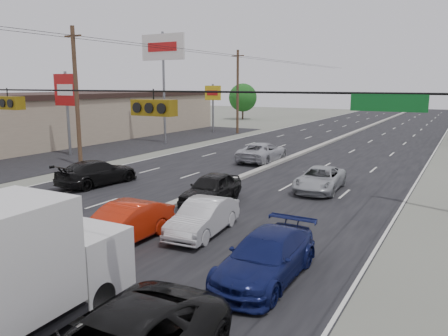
{
  "coord_description": "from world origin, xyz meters",
  "views": [
    {
      "loc": [
        12.5,
        -7.52,
        5.94
      ],
      "look_at": [
        2.89,
        9.46,
        2.2
      ],
      "focal_mm": 35.0,
      "sensor_mm": 36.0,
      "label": 1
    }
  ],
  "objects_px": {
    "pole_sign_billboard": "(163,54)",
    "pole_sign_mid": "(67,95)",
    "red_sedan": "(123,224)",
    "oncoming_near": "(97,173)",
    "pole_sign_far": "(213,97)",
    "tree_left_far": "(243,98)",
    "utility_pole_left_b": "(77,96)",
    "utility_pole_left_c": "(238,91)",
    "queue_car_c": "(320,179)",
    "oncoming_far": "(263,152)",
    "queue_car_a": "(211,189)",
    "queue_car_d": "(266,257)",
    "queue_car_b": "(203,218)"
  },
  "relations": [
    {
      "from": "pole_sign_far",
      "to": "oncoming_near",
      "type": "xyz_separation_m",
      "value": [
        9.3,
        -29.02,
        -3.66
      ]
    },
    {
      "from": "queue_car_a",
      "to": "oncoming_near",
      "type": "xyz_separation_m",
      "value": [
        -8.1,
        0.2,
        -0.01
      ]
    },
    {
      "from": "utility_pole_left_b",
      "to": "pole_sign_far",
      "type": "distance_m",
      "value": 25.25
    },
    {
      "from": "queue_car_d",
      "to": "oncoming_far",
      "type": "height_order",
      "value": "oncoming_far"
    },
    {
      "from": "pole_sign_mid",
      "to": "queue_car_c",
      "type": "height_order",
      "value": "pole_sign_mid"
    },
    {
      "from": "utility_pole_left_c",
      "to": "queue_car_b",
      "type": "relative_size",
      "value": 2.37
    },
    {
      "from": "red_sedan",
      "to": "queue_car_b",
      "type": "distance_m",
      "value": 3.16
    },
    {
      "from": "red_sedan",
      "to": "queue_car_a",
      "type": "bearing_deg",
      "value": 90.55
    },
    {
      "from": "oncoming_far",
      "to": "pole_sign_far",
      "type": "bearing_deg",
      "value": -49.99
    },
    {
      "from": "queue_car_d",
      "to": "utility_pole_left_b",
      "type": "bearing_deg",
      "value": 150.8
    },
    {
      "from": "pole_sign_billboard",
      "to": "queue_car_a",
      "type": "bearing_deg",
      "value": -47.27
    },
    {
      "from": "red_sedan",
      "to": "oncoming_near",
      "type": "height_order",
      "value": "oncoming_near"
    },
    {
      "from": "utility_pole_left_c",
      "to": "pole_sign_billboard",
      "type": "relative_size",
      "value": 0.91
    },
    {
      "from": "pole_sign_far",
      "to": "tree_left_far",
      "type": "relative_size",
      "value": 0.98
    },
    {
      "from": "pole_sign_mid",
      "to": "red_sedan",
      "type": "height_order",
      "value": "pole_sign_mid"
    },
    {
      "from": "queue_car_a",
      "to": "queue_car_c",
      "type": "distance_m",
      "value": 6.64
    },
    {
      "from": "queue_car_b",
      "to": "queue_car_c",
      "type": "height_order",
      "value": "queue_car_b"
    },
    {
      "from": "tree_left_far",
      "to": "queue_car_a",
      "type": "height_order",
      "value": "tree_left_far"
    },
    {
      "from": "pole_sign_mid",
      "to": "queue_car_c",
      "type": "distance_m",
      "value": 22.87
    },
    {
      "from": "pole_sign_billboard",
      "to": "queue_car_d",
      "type": "bearing_deg",
      "value": -47.48
    },
    {
      "from": "pole_sign_mid",
      "to": "tree_left_far",
      "type": "bearing_deg",
      "value": 96.79
    },
    {
      "from": "tree_left_far",
      "to": "queue_car_c",
      "type": "relative_size",
      "value": 1.28
    },
    {
      "from": "queue_car_c",
      "to": "queue_car_a",
      "type": "bearing_deg",
      "value": -129.9
    },
    {
      "from": "pole_sign_far",
      "to": "oncoming_near",
      "type": "bearing_deg",
      "value": -72.23
    },
    {
      "from": "pole_sign_billboard",
      "to": "oncoming_far",
      "type": "relative_size",
      "value": 2.03
    },
    {
      "from": "red_sedan",
      "to": "oncoming_near",
      "type": "distance_m",
      "value": 10.48
    },
    {
      "from": "oncoming_near",
      "to": "red_sedan",
      "type": "bearing_deg",
      "value": 147.44
    },
    {
      "from": "pole_sign_mid",
      "to": "queue_car_b",
      "type": "distance_m",
      "value": 23.83
    },
    {
      "from": "red_sedan",
      "to": "utility_pole_left_b",
      "type": "bearing_deg",
      "value": 143.03
    },
    {
      "from": "queue_car_d",
      "to": "oncoming_near",
      "type": "height_order",
      "value": "oncoming_near"
    },
    {
      "from": "tree_left_far",
      "to": "queue_car_b",
      "type": "height_order",
      "value": "tree_left_far"
    },
    {
      "from": "utility_pole_left_b",
      "to": "oncoming_near",
      "type": "xyz_separation_m",
      "value": [
        5.8,
        -4.02,
        -4.36
      ]
    },
    {
      "from": "oncoming_near",
      "to": "pole_sign_far",
      "type": "bearing_deg",
      "value": -65.38
    },
    {
      "from": "queue_car_b",
      "to": "red_sedan",
      "type": "bearing_deg",
      "value": -137.4
    },
    {
      "from": "utility_pole_left_c",
      "to": "queue_car_b",
      "type": "height_order",
      "value": "utility_pole_left_c"
    },
    {
      "from": "queue_car_c",
      "to": "oncoming_far",
      "type": "xyz_separation_m",
      "value": [
        -6.75,
        7.0,
        0.09
      ]
    },
    {
      "from": "pole_sign_mid",
      "to": "oncoming_far",
      "type": "distance_m",
      "value": 16.99
    },
    {
      "from": "pole_sign_far",
      "to": "oncoming_far",
      "type": "bearing_deg",
      "value": -49.14
    },
    {
      "from": "queue_car_c",
      "to": "oncoming_near",
      "type": "relative_size",
      "value": 0.93
    },
    {
      "from": "pole_sign_far",
      "to": "queue_car_c",
      "type": "relative_size",
      "value": 1.26
    },
    {
      "from": "pole_sign_billboard",
      "to": "pole_sign_mid",
      "type": "bearing_deg",
      "value": -104.04
    },
    {
      "from": "pole_sign_mid",
      "to": "queue_car_a",
      "type": "bearing_deg",
      "value": -21.41
    },
    {
      "from": "utility_pole_left_c",
      "to": "queue_car_a",
      "type": "relative_size",
      "value": 2.24
    },
    {
      "from": "queue_car_a",
      "to": "oncoming_far",
      "type": "xyz_separation_m",
      "value": [
        -2.8,
        12.33,
        -0.01
      ]
    },
    {
      "from": "pole_sign_mid",
      "to": "red_sedan",
      "type": "xyz_separation_m",
      "value": [
        18.4,
        -13.67,
        -4.37
      ]
    },
    {
      "from": "pole_sign_far",
      "to": "tree_left_far",
      "type": "bearing_deg",
      "value": 106.7
    },
    {
      "from": "queue_car_d",
      "to": "oncoming_far",
      "type": "distance_m",
      "value": 20.94
    },
    {
      "from": "pole_sign_billboard",
      "to": "tree_left_far",
      "type": "xyz_separation_m",
      "value": [
        -7.5,
        32.0,
        -5.15
      ]
    },
    {
      "from": "utility_pole_left_b",
      "to": "utility_pole_left_c",
      "type": "xyz_separation_m",
      "value": [
        0.0,
        25.0,
        0.0
      ]
    },
    {
      "from": "pole_sign_billboard",
      "to": "queue_car_a",
      "type": "height_order",
      "value": "pole_sign_billboard"
    }
  ]
}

